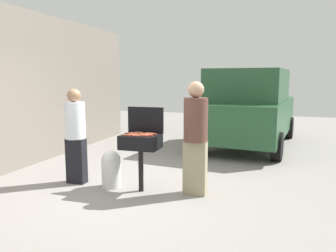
% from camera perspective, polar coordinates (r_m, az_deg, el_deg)
% --- Properties ---
extents(ground_plane, '(24.00, 24.00, 0.00)m').
position_cam_1_polar(ground_plane, '(5.58, -6.11, -10.71)').
color(ground_plane, gray).
extents(house_wall_side, '(0.24, 8.00, 3.16)m').
position_cam_1_polar(house_wall_side, '(7.61, -22.43, 5.91)').
color(house_wall_side, slate).
rests_on(house_wall_side, ground).
extents(bbq_grill, '(0.60, 0.44, 0.92)m').
position_cam_1_polar(bbq_grill, '(5.31, -4.67, -3.02)').
color(bbq_grill, black).
rests_on(bbq_grill, ground).
extents(grill_lid_open, '(0.60, 0.05, 0.42)m').
position_cam_1_polar(grill_lid_open, '(5.45, -3.83, 1.04)').
color(grill_lid_open, black).
rests_on(grill_lid_open, bbq_grill).
extents(hot_dog_0, '(0.13, 0.03, 0.03)m').
position_cam_1_polar(hot_dog_0, '(5.27, -6.07, -1.40)').
color(hot_dog_0, '#B74C33').
rests_on(hot_dog_0, bbq_grill).
extents(hot_dog_1, '(0.13, 0.04, 0.03)m').
position_cam_1_polar(hot_dog_1, '(5.41, -4.92, -1.13)').
color(hot_dog_1, '#C6593D').
rests_on(hot_dog_1, bbq_grill).
extents(hot_dog_2, '(0.13, 0.03, 0.03)m').
position_cam_1_polar(hot_dog_2, '(5.28, -4.20, -1.35)').
color(hot_dog_2, '#B74C33').
rests_on(hot_dog_2, bbq_grill).
extents(hot_dog_3, '(0.13, 0.04, 0.03)m').
position_cam_1_polar(hot_dog_3, '(5.14, -4.05, -1.62)').
color(hot_dog_3, '#C6593D').
rests_on(hot_dog_3, bbq_grill).
extents(hot_dog_4, '(0.13, 0.03, 0.03)m').
position_cam_1_polar(hot_dog_4, '(5.31, -3.91, -1.30)').
color(hot_dog_4, '#B74C33').
rests_on(hot_dog_4, bbq_grill).
extents(hot_dog_5, '(0.13, 0.03, 0.03)m').
position_cam_1_polar(hot_dog_5, '(5.16, -3.52, -1.57)').
color(hot_dog_5, '#AD4228').
rests_on(hot_dog_5, bbq_grill).
extents(hot_dog_6, '(0.13, 0.03, 0.03)m').
position_cam_1_polar(hot_dog_6, '(5.22, -3.32, -1.46)').
color(hot_dog_6, '#C6593D').
rests_on(hot_dog_6, bbq_grill).
extents(hot_dog_7, '(0.13, 0.03, 0.03)m').
position_cam_1_polar(hot_dog_7, '(5.27, -2.62, -1.36)').
color(hot_dog_7, '#B74C33').
rests_on(hot_dog_7, bbq_grill).
extents(hot_dog_8, '(0.13, 0.03, 0.03)m').
position_cam_1_polar(hot_dog_8, '(5.34, -3.07, -1.25)').
color(hot_dog_8, '#C6593D').
rests_on(hot_dog_8, bbq_grill).
extents(hot_dog_9, '(0.13, 0.03, 0.03)m').
position_cam_1_polar(hot_dog_9, '(5.20, -7.10, -1.55)').
color(hot_dog_9, '#C6593D').
rests_on(hot_dog_9, bbq_grill).
extents(hot_dog_10, '(0.13, 0.04, 0.03)m').
position_cam_1_polar(hot_dog_10, '(5.36, -6.31, -1.25)').
color(hot_dog_10, '#B74C33').
rests_on(hot_dog_10, bbq_grill).
extents(hot_dog_11, '(0.13, 0.03, 0.03)m').
position_cam_1_polar(hot_dog_11, '(5.38, -5.76, -1.20)').
color(hot_dog_11, '#C6593D').
rests_on(hot_dog_11, bbq_grill).
extents(hot_dog_12, '(0.13, 0.03, 0.03)m').
position_cam_1_polar(hot_dog_12, '(5.18, -5.76, -1.56)').
color(hot_dog_12, '#B74C33').
rests_on(hot_dog_12, bbq_grill).
extents(hot_dog_13, '(0.13, 0.04, 0.03)m').
position_cam_1_polar(hot_dog_13, '(5.13, -5.43, -1.64)').
color(hot_dog_13, '#C6593D').
rests_on(hot_dog_13, bbq_grill).
extents(hot_dog_14, '(0.13, 0.03, 0.03)m').
position_cam_1_polar(hot_dog_14, '(5.22, -4.70, -1.46)').
color(hot_dog_14, '#C6593D').
rests_on(hot_dog_14, bbq_grill).
extents(hot_dog_15, '(0.13, 0.03, 0.03)m').
position_cam_1_polar(hot_dog_15, '(5.18, -3.23, -1.52)').
color(hot_dog_15, '#B74C33').
rests_on(hot_dog_15, bbq_grill).
extents(propane_tank, '(0.32, 0.32, 0.62)m').
position_cam_1_polar(propane_tank, '(5.66, -9.62, -7.09)').
color(propane_tank, silver).
rests_on(propane_tank, ground).
extents(person_left, '(0.34, 0.34, 1.62)m').
position_cam_1_polar(person_left, '(5.91, -15.46, -1.08)').
color(person_left, black).
rests_on(person_left, ground).
extents(person_right, '(0.37, 0.37, 1.75)m').
position_cam_1_polar(person_right, '(5.13, 4.70, -1.39)').
color(person_right, gray).
rests_on(person_right, ground).
extents(parked_minivan, '(2.43, 4.59, 2.02)m').
position_cam_1_polar(parked_minivan, '(9.18, 13.65, 3.10)').
color(parked_minivan, '#234C2D').
rests_on(parked_minivan, ground).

